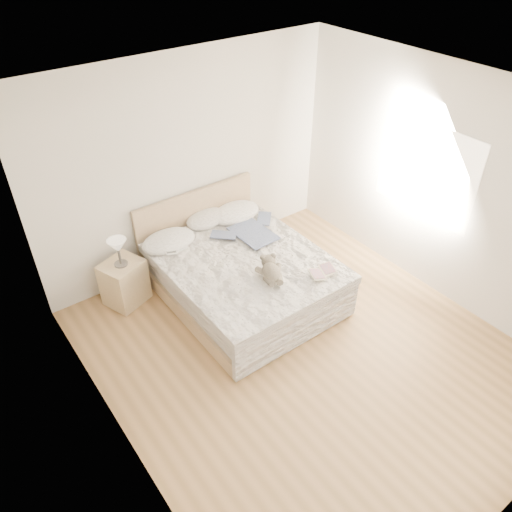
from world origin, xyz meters
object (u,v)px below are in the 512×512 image
object	(u,v)px
photo_book	(175,248)
table_lamp	(118,247)
nightstand	(124,282)
teddy_bear	(271,278)
bed	(241,275)
childrens_book	(322,272)

from	to	relation	value
photo_book	table_lamp	bearing A→B (deg)	174.73
nightstand	teddy_bear	xyz separation A→B (m)	(1.17, -1.33, 0.37)
bed	nightstand	world-z (taller)	bed
childrens_book	teddy_bear	size ratio (longest dim) A/B	0.87
photo_book	teddy_bear	world-z (taller)	teddy_bear
teddy_bear	nightstand	bearing A→B (deg)	152.32
teddy_bear	bed	bearing A→B (deg)	110.27
table_lamp	teddy_bear	distance (m)	1.76
table_lamp	nightstand	bearing A→B (deg)	90.19
photo_book	bed	bearing A→B (deg)	-33.27
table_lamp	teddy_bear	size ratio (longest dim) A/B	0.92
teddy_bear	table_lamp	bearing A→B (deg)	152.73
nightstand	childrens_book	xyz separation A→B (m)	(1.70, -1.57, 0.35)
bed	childrens_book	xyz separation A→B (m)	(0.52, -0.83, 0.32)
childrens_book	teddy_bear	distance (m)	0.58
bed	photo_book	size ratio (longest dim) A/B	7.25
bed	nightstand	size ratio (longest dim) A/B	3.83
table_lamp	childrens_book	distance (m)	2.31
table_lamp	teddy_bear	xyz separation A→B (m)	(1.17, -1.31, -0.16)
table_lamp	photo_book	size ratio (longest dim) A/B	1.16
nightstand	photo_book	world-z (taller)	photo_book
teddy_bear	childrens_book	bearing A→B (deg)	-3.99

